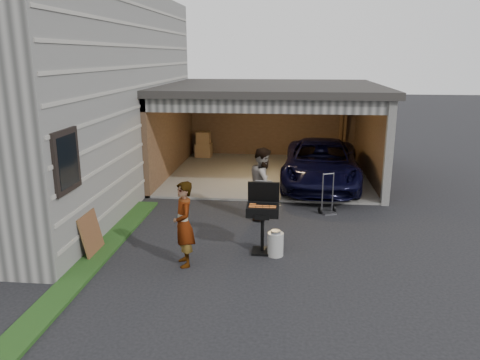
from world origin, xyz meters
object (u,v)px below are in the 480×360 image
(minivan, at_px, (321,165))
(hand_truck, at_px, (328,206))
(woman, at_px, (184,224))
(bbq_grill, at_px, (263,212))
(man, at_px, (263,183))
(propane_tank, at_px, (276,244))
(plywood_panel, at_px, (91,234))

(minivan, height_order, hand_truck, minivan)
(woman, relative_size, bbq_grill, 1.15)
(man, xyz_separation_m, bbq_grill, (0.10, -2.03, -0.03))
(propane_tank, bearing_deg, plywood_panel, -175.04)
(woman, height_order, propane_tank, woman)
(bbq_grill, relative_size, hand_truck, 1.36)
(bbq_grill, bearing_deg, man, 92.81)
(woman, bearing_deg, plywood_panel, -121.55)
(propane_tank, xyz_separation_m, plywood_panel, (-3.56, -0.31, 0.18))
(minivan, distance_m, woman, 6.37)
(hand_truck, bearing_deg, man, 172.76)
(propane_tank, bearing_deg, man, 99.46)
(woman, distance_m, man, 3.06)
(minivan, bearing_deg, bbq_grill, -102.65)
(woman, height_order, hand_truck, woman)
(man, xyz_separation_m, plywood_panel, (-3.20, -2.50, -0.44))
(plywood_panel, bearing_deg, woman, -8.14)
(bbq_grill, height_order, plywood_panel, bbq_grill)
(minivan, relative_size, plywood_panel, 5.52)
(hand_truck, bearing_deg, propane_tank, -138.06)
(woman, height_order, bbq_grill, woman)
(minivan, height_order, propane_tank, minivan)
(bbq_grill, relative_size, plywood_panel, 1.65)
(man, bearing_deg, hand_truck, -70.04)
(man, relative_size, bbq_grill, 1.23)
(woman, relative_size, propane_tank, 3.43)
(hand_truck, bearing_deg, bbq_grill, -144.10)
(man, xyz_separation_m, hand_truck, (1.57, 0.46, -0.66))
(propane_tank, distance_m, hand_truck, 2.91)
(minivan, bearing_deg, propane_tank, -99.41)
(woman, relative_size, man, 0.94)
(plywood_panel, bearing_deg, propane_tank, 4.96)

